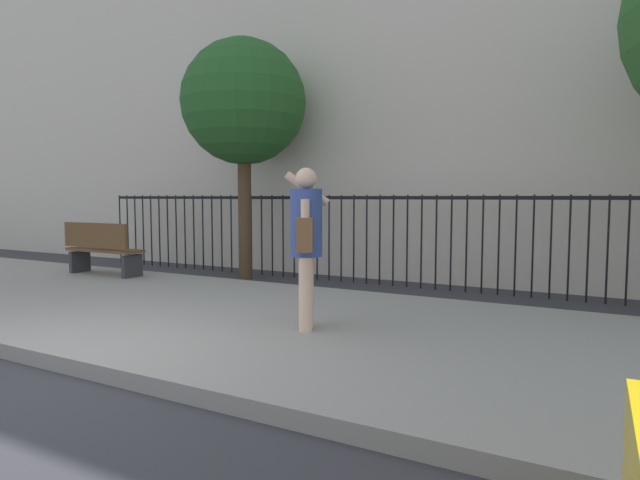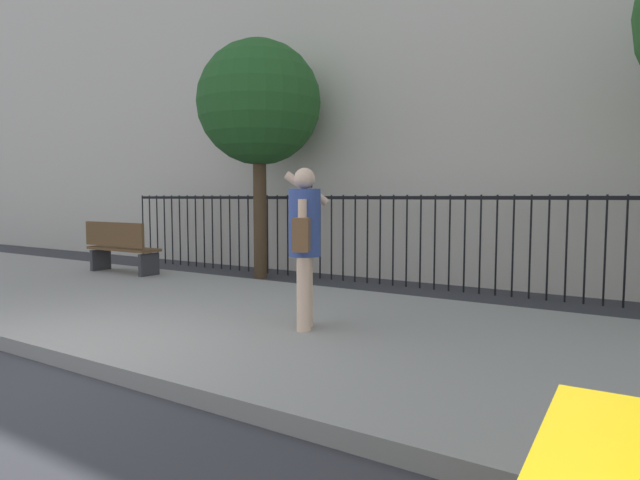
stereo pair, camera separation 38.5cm
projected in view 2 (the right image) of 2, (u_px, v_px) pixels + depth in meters
The scene contains 6 objects.
ground_plane at pixel (55, 367), 5.01m from camera, with size 60.00×60.00×0.00m, color #333338.
sidewalk at pixel (220, 315), 6.85m from camera, with size 28.00×4.40×0.15m, color gray.
iron_fence at pixel (361, 227), 9.87m from camera, with size 12.03×0.04×1.60m.
pedestrian_on_phone at pixel (304, 236), 5.74m from camera, with size 0.59×0.72×1.72m.
street_bench at pixel (120, 246), 10.05m from camera, with size 1.60×0.45×0.95m.
street_tree_mid at pixel (259, 104), 10.24m from camera, with size 2.33×2.33×4.50m.
Camera 2 is at (4.72, -2.79, 1.56)m, focal length 30.51 mm.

